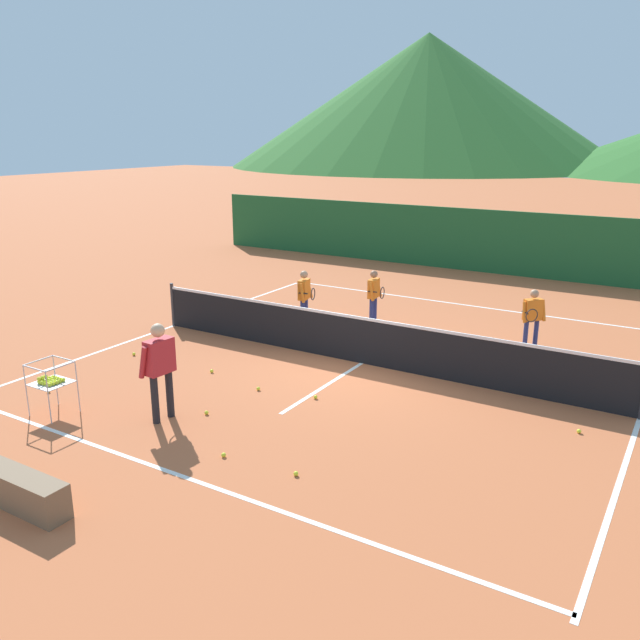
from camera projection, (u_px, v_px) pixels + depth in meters
The scene contains 24 objects.
ground_plane at pixel (362, 363), 13.19m from camera, with size 120.00×120.00×0.00m, color #BC6038.
line_baseline_near at pixel (181, 476), 8.86m from camera, with size 10.25×0.08×0.01m, color white.
line_baseline_far at pixel (457, 304), 17.73m from camera, with size 10.25×0.08×0.01m, color white.
line_sideline_west at pixel (174, 325), 15.74m from camera, with size 0.08×10.81×0.01m, color white.
line_sideline_east at pixel (640, 419), 10.62m from camera, with size 0.08×10.81×0.01m, color white.
line_service_center at pixel (362, 363), 13.18m from camera, with size 0.08×5.80×0.01m, color white.
tennis_net at pixel (362, 340), 13.05m from camera, with size 10.35×0.08×1.05m.
instructor at pixel (160, 363), 10.35m from camera, with size 0.43×0.77×1.63m.
student_0 at pixel (304, 293), 15.48m from camera, with size 0.53×0.59×1.36m.
student_1 at pixel (374, 292), 15.70m from camera, with size 0.47×0.61×1.32m.
student_2 at pixel (533, 314), 13.81m from camera, with size 0.48×0.70×1.32m.
ball_cart at pixel (51, 381), 10.66m from camera, with size 0.58×0.58×0.90m.
tennis_ball_0 at pixel (296, 474), 8.86m from camera, with size 0.07×0.07×0.07m, color yellow.
tennis_ball_1 at pixel (206, 413), 10.78m from camera, with size 0.07×0.07×0.07m, color yellow.
tennis_ball_2 at pixel (224, 455), 9.37m from camera, with size 0.07×0.07×0.07m, color yellow.
tennis_ball_3 at pixel (212, 371), 12.66m from camera, with size 0.07×0.07×0.07m, color yellow.
tennis_ball_4 at pixel (316, 397), 11.42m from camera, with size 0.07×0.07×0.07m, color yellow.
tennis_ball_5 at pixel (134, 354), 13.63m from camera, with size 0.07×0.07×0.07m, color yellow.
tennis_ball_6 at pixel (48, 391), 11.68m from camera, with size 0.07×0.07×0.07m, color yellow.
tennis_ball_7 at pixel (258, 389), 11.79m from camera, with size 0.07×0.07×0.07m, color yellow.
tennis_ball_8 at pixel (579, 431), 10.11m from camera, with size 0.07×0.07×0.07m, color yellow.
windscreen_fence at pixel (506, 243), 21.12m from camera, with size 22.56×0.08×2.08m, color #1E5B2D.
courtside_bench at pixel (20, 490), 8.08m from camera, with size 1.50×0.36×0.46m, color brown.
hill_1 at pixel (427, 101), 87.46m from camera, with size 52.53×52.53×17.06m, color #2D6628.
Camera 1 is at (5.73, -11.05, 4.51)m, focal length 36.54 mm.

